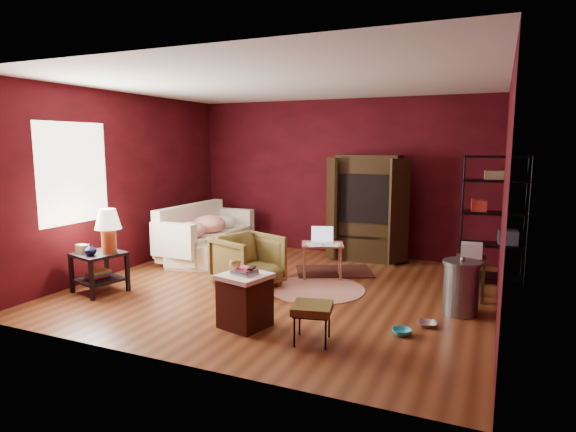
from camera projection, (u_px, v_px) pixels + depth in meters
name	position (u px, v px, depth m)	size (l,w,h in m)	color
room	(279.00, 189.00, 6.51)	(5.54, 5.04, 2.84)	brown
sofa	(207.00, 236.00, 8.51)	(1.98, 0.58, 0.78)	white
armchair	(248.00, 259.00, 6.73)	(0.79, 0.74, 0.82)	black
pet_bowl_steel	(427.00, 317.00, 5.31)	(0.21, 0.05, 0.21)	#B8BABF
pet_bowl_turquoise	(402.00, 325.00, 5.07)	(0.21, 0.06, 0.21)	#2AB7C6
vase	(91.00, 250.00, 6.31)	(0.15, 0.16, 0.15)	#0B103A
mug	(235.00, 263.00, 5.21)	(0.12, 0.10, 0.12)	#FBEF7B
side_table	(104.00, 243.00, 6.47)	(0.71, 0.71, 1.14)	black
sofa_cushions	(204.00, 234.00, 8.49)	(0.85, 2.06, 0.86)	white
hamper	(245.00, 299.00, 5.28)	(0.59, 0.59, 0.68)	#42190F
footstool	(312.00, 309.00, 4.85)	(0.47, 0.47, 0.40)	black
rug_round	(316.00, 289.00, 6.68)	(1.75, 1.75, 0.01)	beige
rug_oriental	(334.00, 271.00, 7.58)	(1.38, 1.20, 0.01)	#4D1C14
laptop_desk	(322.00, 247.00, 7.21)	(0.73, 0.64, 0.76)	#BC7456
tv_armoire	(367.00, 206.00, 8.27)	(1.43, 0.78, 1.82)	black
wire_shelving	(495.00, 214.00, 6.87)	(0.93, 0.46, 1.84)	black
small_stand	(471.00, 257.00, 6.20)	(0.39, 0.39, 0.74)	black
trash_can	(461.00, 287.00, 5.67)	(0.54, 0.54, 0.70)	gray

